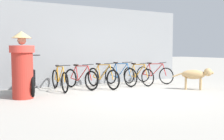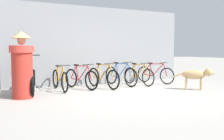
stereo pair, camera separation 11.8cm
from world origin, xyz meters
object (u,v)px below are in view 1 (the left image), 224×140
at_px(bicycle_5, 154,74).
at_px(motorcycle, 28,78).
at_px(bicycle_4, 138,76).
at_px(bicycle_2, 103,78).
at_px(stray_dog, 196,75).
at_px(bicycle_1, 81,79).
at_px(bicycle_0, 60,80).
at_px(bicycle_3, 120,76).
at_px(person_in_robes, 22,65).

relative_size(bicycle_5, motorcycle, 0.84).
xyz_separation_m(bicycle_4, motorcycle, (-3.90, -0.20, 0.12)).
distance_m(bicycle_4, bicycle_5, 0.85).
distance_m(bicycle_2, stray_dog, 3.02).
relative_size(bicycle_1, stray_dog, 1.62).
bearing_deg(bicycle_2, stray_dog, 42.85).
relative_size(bicycle_1, motorcycle, 0.85).
bearing_deg(bicycle_0, bicycle_3, 93.06).
height_order(bicycle_5, stray_dog, bicycle_5).
xyz_separation_m(bicycle_5, motorcycle, (-4.74, -0.33, 0.12)).
bearing_deg(motorcycle, bicycle_4, 95.54).
bearing_deg(motorcycle, bicycle_5, 96.56).
bearing_deg(bicycle_5, bicycle_1, -108.14).
bearing_deg(stray_dog, bicycle_5, 137.17).
xyz_separation_m(motorcycle, person_in_robes, (-0.25, -0.62, 0.41)).
distance_m(bicycle_3, bicycle_5, 1.49).
height_order(bicycle_4, motorcycle, motorcycle).
distance_m(bicycle_5, person_in_robes, 5.11).
distance_m(bicycle_0, person_in_robes, 1.62).
bearing_deg(bicycle_5, stray_dog, -15.31).
relative_size(bicycle_2, bicycle_4, 1.05).
xyz_separation_m(bicycle_3, motorcycle, (-3.25, -0.36, 0.11)).
bearing_deg(bicycle_0, bicycle_2, 84.70).
xyz_separation_m(bicycle_2, bicycle_3, (0.82, 0.25, 0.01)).
height_order(bicycle_0, bicycle_1, bicycle_1).
relative_size(bicycle_4, person_in_robes, 0.93).
bearing_deg(bicycle_1, bicycle_0, -107.28).
xyz_separation_m(bicycle_1, person_in_robes, (-1.96, -0.88, 0.54)).
distance_m(bicycle_2, person_in_robes, 2.83).
bearing_deg(stray_dog, bicycle_1, -168.06).
height_order(bicycle_1, stray_dog, bicycle_1).
bearing_deg(motorcycle, bicycle_0, 106.64).
xyz_separation_m(bicycle_1, bicycle_4, (2.19, -0.07, 0.00)).
relative_size(bicycle_0, bicycle_2, 0.98).
xyz_separation_m(bicycle_0, person_in_robes, (-1.25, -0.87, 0.54)).
height_order(bicycle_2, bicycle_3, bicycle_3).
height_order(bicycle_1, person_in_robes, person_in_robes).
height_order(bicycle_1, bicycle_3, bicycle_3).
xyz_separation_m(bicycle_3, stray_dog, (1.63, -2.02, 0.13)).
height_order(bicycle_2, stray_dog, bicycle_2).
distance_m(bicycle_4, motorcycle, 3.91).
distance_m(bicycle_1, bicycle_3, 1.54).
distance_m(bicycle_0, bicycle_4, 2.90).
bearing_deg(bicycle_0, motorcycle, -75.64).
bearing_deg(bicycle_4, bicycle_5, 90.87).
distance_m(stray_dog, person_in_robes, 5.25).
bearing_deg(bicycle_5, motorcycle, -105.38).
height_order(bicycle_0, stray_dog, bicycle_0).
distance_m(bicycle_2, bicycle_4, 1.47).
bearing_deg(bicycle_4, bicycle_2, -94.24).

